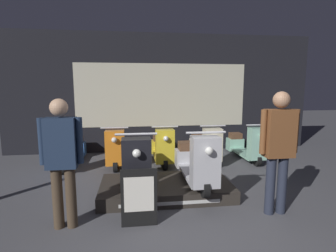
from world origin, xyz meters
name	(u,v)px	position (x,y,z in m)	size (l,w,h in m)	color
ground_plane	(195,222)	(0.00, 0.00, 0.00)	(30.00, 30.00, 0.00)	#4C4C51
shop_wall_back	(162,93)	(0.00, 4.01, 1.60)	(8.42, 0.09, 3.20)	black
display_platform	(166,188)	(-0.28, 0.95, 0.11)	(2.14, 1.13, 0.21)	#2D2823
scooter_display_left	(136,164)	(-0.76, 0.87, 0.57)	(0.56, 1.70, 0.96)	black
scooter_display_right	(196,162)	(0.20, 0.87, 0.57)	(0.56, 1.70, 0.96)	black
scooter_backrow_0	(70,151)	(-2.23, 2.82, 0.36)	(0.56, 1.70, 0.96)	black
scooter_backrow_1	(117,149)	(-1.18, 2.82, 0.36)	(0.56, 1.70, 0.96)	black
scooter_backrow_2	(162,148)	(-0.14, 2.82, 0.36)	(0.56, 1.70, 0.96)	black
scooter_backrow_3	(205,146)	(0.91, 2.82, 0.36)	(0.56, 1.70, 0.96)	black
scooter_backrow_4	(247,145)	(1.96, 2.82, 0.36)	(0.56, 1.70, 0.96)	black
person_left_browsing	(62,156)	(-1.68, 0.10, 0.94)	(0.52, 0.21, 1.64)	#473828
person_right_browsing	(279,144)	(1.18, 0.10, 1.00)	(0.55, 0.22, 1.72)	#232838
price_sign_board	(139,198)	(-0.74, -0.01, 0.38)	(0.46, 0.04, 0.76)	black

